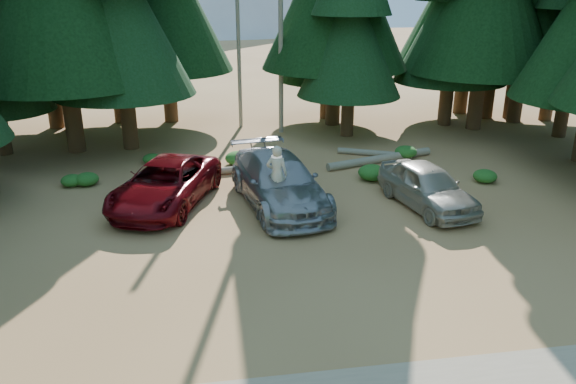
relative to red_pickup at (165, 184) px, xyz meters
name	(u,v)px	position (x,y,z in m)	size (l,w,h in m)	color
ground	(326,260)	(4.69, -5.03, -0.78)	(160.00, 160.00, 0.00)	#996D41
forest_belt_north	(265,130)	(4.69, 9.97, -0.78)	(36.00, 7.00, 22.00)	black
snag_front	(281,13)	(5.49, 9.47, 5.22)	(0.24, 0.24, 12.00)	slate
snag_back	(238,32)	(3.49, 10.97, 4.22)	(0.20, 0.20, 10.00)	slate
red_pickup	(165,184)	(0.00, 0.00, 0.00)	(2.59, 5.61, 1.56)	#60080E
silver_minivan_center	(279,182)	(3.95, -0.64, 0.09)	(2.45, 6.02, 1.75)	#97999E
silver_minivan_right	(427,186)	(9.04, -1.61, -0.01)	(1.81, 4.50, 1.53)	#ADA89A
frisbee_player	(277,174)	(3.75, -1.58, 0.70)	(0.83, 0.68, 1.97)	beige
log_left	(221,171)	(2.07, 3.03, -0.63)	(0.29, 0.29, 4.08)	slate
log_mid	(374,153)	(9.05, 4.52, -0.64)	(0.28, 0.28, 3.36)	slate
log_right	(380,159)	(9.02, 3.57, -0.61)	(0.34, 0.34, 5.31)	slate
shrub_far_left	(87,179)	(-3.15, 2.54, -0.53)	(0.91, 0.91, 0.50)	#1E5C1B
shrub_left	(152,159)	(-0.85, 4.97, -0.56)	(0.79, 0.79, 0.43)	#1E5C1B
shrub_center_left	(269,159)	(4.17, 4.04, -0.51)	(0.97, 0.97, 0.53)	#1E5C1B
shrub_center_right	(237,158)	(2.81, 4.27, -0.50)	(1.04, 1.04, 0.57)	#1E5C1B
shrub_right	(372,172)	(7.99, 1.43, -0.47)	(1.11, 1.11, 0.61)	#1E5C1B
shrub_far_right	(406,152)	(10.37, 4.08, -0.51)	(0.99, 0.99, 0.54)	#1E5C1B
shrub_edge_west	(72,180)	(-3.71, 2.53, -0.55)	(0.83, 0.83, 0.45)	#1E5C1B
shrub_edge_east	(485,176)	(12.32, 0.47, -0.53)	(0.92, 0.92, 0.51)	#1E5C1B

